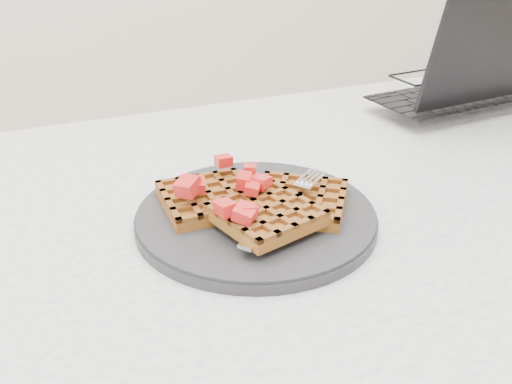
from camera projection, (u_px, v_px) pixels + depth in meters
The scene contains 6 objects.
table at pixel (320, 272), 0.77m from camera, with size 1.20×0.80×0.75m.
plate at pixel (256, 217), 0.65m from camera, with size 0.28×0.28×0.02m, color black.
waffles at pixel (257, 203), 0.64m from camera, with size 0.22×0.19×0.03m.
strawberry_pile at pixel (256, 181), 0.63m from camera, with size 0.15×0.15×0.02m, color #A30D0E, non-canonical shape.
fork at pixel (290, 211), 0.63m from camera, with size 0.02×0.18×0.02m, color silver, non-canonical shape.
laptop at pixel (458, 82), 1.03m from camera, with size 0.37×0.29×0.24m.
Camera 1 is at (-0.32, -0.55, 1.08)m, focal length 40.00 mm.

